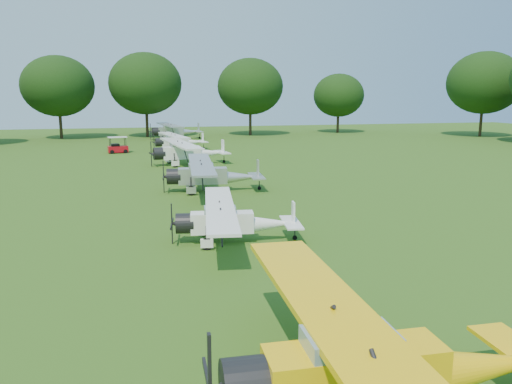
{
  "coord_description": "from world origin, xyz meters",
  "views": [
    {
      "loc": [
        -4.4,
        -23.21,
        6.52
      ],
      "look_at": [
        1.86,
        2.14,
        1.4
      ],
      "focal_mm": 35.0,
      "sensor_mm": 36.0,
      "label": 1
    }
  ],
  "objects_px": {
    "aircraft_5": "(187,150)",
    "golf_cart": "(117,148)",
    "aircraft_2": "(381,363)",
    "aircraft_3": "(232,219)",
    "aircraft_4": "(210,173)",
    "aircraft_6": "(178,140)",
    "aircraft_7": "(174,130)"
  },
  "relations": [
    {
      "from": "aircraft_2",
      "to": "golf_cart",
      "type": "bearing_deg",
      "value": 99.27
    },
    {
      "from": "aircraft_5",
      "to": "aircraft_7",
      "type": "height_order",
      "value": "aircraft_7"
    },
    {
      "from": "aircraft_3",
      "to": "golf_cart",
      "type": "distance_m",
      "value": 37.65
    },
    {
      "from": "aircraft_3",
      "to": "aircraft_6",
      "type": "relative_size",
      "value": 0.91
    },
    {
      "from": "aircraft_4",
      "to": "aircraft_6",
      "type": "bearing_deg",
      "value": 94.83
    },
    {
      "from": "aircraft_3",
      "to": "golf_cart",
      "type": "xyz_separation_m",
      "value": [
        -5.86,
        37.19,
        -0.45
      ]
    },
    {
      "from": "aircraft_2",
      "to": "golf_cart",
      "type": "height_order",
      "value": "aircraft_2"
    },
    {
      "from": "golf_cart",
      "to": "aircraft_2",
      "type": "bearing_deg",
      "value": -91.98
    },
    {
      "from": "aircraft_4",
      "to": "aircraft_5",
      "type": "bearing_deg",
      "value": 95.77
    },
    {
      "from": "aircraft_5",
      "to": "golf_cart",
      "type": "distance_m",
      "value": 13.27
    },
    {
      "from": "aircraft_4",
      "to": "aircraft_3",
      "type": "bearing_deg",
      "value": -88.87
    },
    {
      "from": "aircraft_4",
      "to": "aircraft_5",
      "type": "relative_size",
      "value": 0.93
    },
    {
      "from": "aircraft_7",
      "to": "golf_cart",
      "type": "height_order",
      "value": "aircraft_7"
    },
    {
      "from": "aircraft_5",
      "to": "golf_cart",
      "type": "relative_size",
      "value": 5.08
    },
    {
      "from": "aircraft_5",
      "to": "aircraft_6",
      "type": "bearing_deg",
      "value": 81.39
    },
    {
      "from": "aircraft_3",
      "to": "aircraft_7",
      "type": "height_order",
      "value": "aircraft_7"
    },
    {
      "from": "aircraft_3",
      "to": "aircraft_2",
      "type": "bearing_deg",
      "value": -80.31
    },
    {
      "from": "aircraft_3",
      "to": "aircraft_4",
      "type": "distance_m",
      "value": 12.14
    },
    {
      "from": "aircraft_3",
      "to": "golf_cart",
      "type": "height_order",
      "value": "golf_cart"
    },
    {
      "from": "aircraft_4",
      "to": "golf_cart",
      "type": "bearing_deg",
      "value": 110.37
    },
    {
      "from": "aircraft_4",
      "to": "golf_cart",
      "type": "xyz_separation_m",
      "value": [
        -6.74,
        25.08,
        -0.65
      ]
    },
    {
      "from": "aircraft_3",
      "to": "aircraft_6",
      "type": "bearing_deg",
      "value": 96.31
    },
    {
      "from": "aircraft_6",
      "to": "aircraft_4",
      "type": "bearing_deg",
      "value": -99.93
    },
    {
      "from": "aircraft_5",
      "to": "aircraft_7",
      "type": "distance_m",
      "value": 27.63
    },
    {
      "from": "aircraft_2",
      "to": "aircraft_7",
      "type": "relative_size",
      "value": 0.96
    },
    {
      "from": "aircraft_2",
      "to": "aircraft_5",
      "type": "bearing_deg",
      "value": 91.62
    },
    {
      "from": "aircraft_3",
      "to": "aircraft_7",
      "type": "xyz_separation_m",
      "value": [
        1.89,
        53.33,
        0.34
      ]
    },
    {
      "from": "aircraft_4",
      "to": "golf_cart",
      "type": "distance_m",
      "value": 25.98
    },
    {
      "from": "golf_cart",
      "to": "aircraft_6",
      "type": "bearing_deg",
      "value": 3.3
    },
    {
      "from": "aircraft_4",
      "to": "aircraft_6",
      "type": "relative_size",
      "value": 1.08
    },
    {
      "from": "aircraft_6",
      "to": "aircraft_7",
      "type": "distance_m",
      "value": 14.63
    },
    {
      "from": "aircraft_2",
      "to": "aircraft_3",
      "type": "distance_m",
      "value": 13.14
    }
  ]
}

